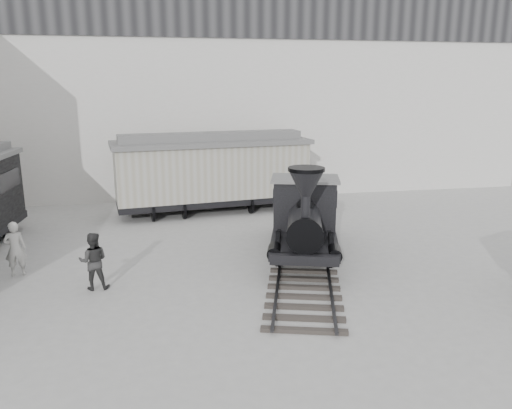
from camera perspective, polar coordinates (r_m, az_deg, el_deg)
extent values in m
plane|color=#9E9E9B|center=(13.23, 3.69, -12.55)|extent=(90.00, 90.00, 0.00)
cube|color=silver|center=(26.66, -4.39, 12.89)|extent=(34.00, 2.40, 11.00)
cube|color=#232326|center=(25.68, -4.22, 21.82)|extent=(34.00, 0.12, 3.00)
cube|color=#332E2B|center=(16.61, 5.46, -6.68)|extent=(4.70, 9.92, 0.17)
cube|color=#2D2D30|center=(16.60, 2.82, -6.45)|extent=(2.75, 9.36, 0.06)
cube|color=#2D2D30|center=(16.62, 8.10, -6.55)|extent=(2.75, 9.36, 0.06)
cylinder|color=black|center=(15.90, 2.54, -5.02)|extent=(0.44, 1.15, 1.16)
cylinder|color=black|center=(15.92, 8.49, -5.14)|extent=(0.44, 1.15, 1.16)
cylinder|color=black|center=(17.21, 2.75, -3.56)|extent=(0.44, 1.15, 1.16)
cylinder|color=black|center=(17.22, 8.24, -3.67)|extent=(0.44, 1.15, 1.16)
cube|color=black|center=(16.50, 5.52, -3.91)|extent=(3.08, 4.24, 0.30)
cylinder|color=black|center=(15.60, 5.58, -2.36)|extent=(1.68, 2.63, 1.06)
cylinder|color=black|center=(14.47, 5.68, -0.26)|extent=(0.34, 0.34, 0.63)
cone|color=black|center=(14.32, 5.74, 2.41)|extent=(1.25, 1.25, 0.74)
sphere|color=black|center=(15.88, 5.62, -0.18)|extent=(0.55, 0.55, 0.55)
cube|color=black|center=(17.16, 5.58, 0.13)|extent=(2.37, 1.94, 1.64)
cube|color=slate|center=(16.98, 5.64, 2.95)|extent=(2.63, 2.20, 0.08)
cube|color=black|center=(19.15, 5.51, -0.26)|extent=(2.41, 2.55, 0.95)
cylinder|color=black|center=(23.09, -10.31, -0.23)|extent=(2.02, 1.01, 0.77)
cylinder|color=black|center=(24.07, 0.21, 0.56)|extent=(2.02, 1.01, 0.77)
cube|color=black|center=(23.44, -4.95, 0.64)|extent=(8.94, 3.51, 0.29)
cube|color=#9F9B88|center=(23.17, -5.02, 3.90)|extent=(8.95, 3.61, 2.42)
cube|color=slate|center=(22.99, -5.08, 7.10)|extent=(9.27, 3.93, 0.19)
cube|color=slate|center=(22.96, -5.10, 7.78)|extent=(8.39, 2.22, 0.35)
imported|color=#B9B7B2|center=(17.15, -25.81, -4.58)|extent=(0.68, 0.49, 1.75)
imported|color=#2F2F2F|center=(15.24, -18.09, -6.16)|extent=(0.83, 0.65, 1.70)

